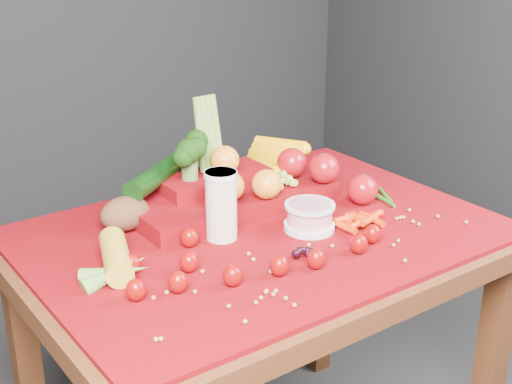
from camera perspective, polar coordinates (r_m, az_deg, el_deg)
table at (r=1.70m, az=0.40°, el=-6.33°), size 1.10×0.80×0.75m
red_cloth at (r=1.65m, az=0.40°, el=-3.24°), size 1.05×0.75×0.01m
milk_glass at (r=1.58m, az=-2.80°, el=-0.88°), size 0.07×0.07×0.16m
yogurt_bowl at (r=1.64m, az=4.31°, el=-1.91°), size 0.12×0.12×0.06m
strawberry_scatter at (r=1.46m, az=-1.22°, el=-5.40°), size 0.58×0.28×0.05m
dark_grape_cluster at (r=1.52m, az=3.88°, el=-4.86°), size 0.06×0.05×0.03m
soybean_scatter at (r=1.51m, az=4.90°, el=-5.47°), size 0.84×0.24×0.01m
corn_ear at (r=1.46m, az=-11.18°, el=-5.95°), size 0.23×0.26×0.06m
potato at (r=1.66m, az=-10.42°, el=-1.71°), size 0.12×0.09×0.08m
baby_carrot_pile at (r=1.67m, az=8.28°, el=-2.43°), size 0.18×0.17×0.03m
green_bean_pile at (r=1.87m, az=9.88°, el=-0.18°), size 0.14×0.12×0.01m
produce_mound at (r=1.77m, az=-1.35°, el=0.74°), size 0.59×0.39×0.27m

